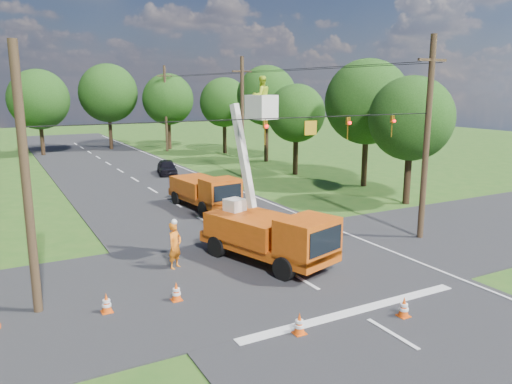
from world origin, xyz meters
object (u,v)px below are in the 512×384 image
pole_right_mid (242,117)px  pole_left (26,183)px  traffic_cone_7 (222,190)px  tree_right_a (411,119)px  second_truck (205,191)px  ground_worker (175,246)px  pole_right_near (427,138)px  tree_far_a (39,100)px  traffic_cone_5 (107,303)px  bucket_truck (269,226)px  traffic_cone_0 (299,324)px  tree_far_b (108,93)px  tree_far_c (168,99)px  distant_car (167,167)px  traffic_cone_2 (240,227)px  tree_right_e (224,102)px  tree_right_c (296,113)px  traffic_cone_4 (176,292)px  traffic_cone_3 (249,210)px  tree_right_d (267,96)px  traffic_cone_1 (404,307)px  tree_right_b (367,102)px  pole_right_far (166,108)px

pole_right_mid → pole_left: 26.91m
traffic_cone_7 → tree_right_a: (9.56, -8.32, 5.20)m
traffic_cone_7 → tree_right_a: 13.70m
second_truck → ground_worker: second_truck is taller
pole_right_near → tree_far_a: 45.08m
second_truck → traffic_cone_5: second_truck is taller
bucket_truck → traffic_cone_5: bucket_truck is taller
traffic_cone_5 → traffic_cone_0: bearing=-41.6°
tree_far_b → tree_far_c: size_ratio=1.12×
distant_car → traffic_cone_7: 9.97m
ground_worker → traffic_cone_2: bearing=-0.2°
traffic_cone_2 → tree_right_e: (13.08, 30.04, 5.45)m
tree_right_c → pole_right_mid: bearing=168.0°
traffic_cone_4 → tree_right_e: size_ratio=0.08×
traffic_cone_2 → tree_right_a: size_ratio=0.09×
traffic_cone_3 → tree_right_e: size_ratio=0.08×
ground_worker → tree_right_c: size_ratio=0.26×
traffic_cone_7 → tree_far_b: tree_far_b is taller
traffic_cone_4 → pole_left: (-4.46, 1.42, 4.14)m
traffic_cone_5 → tree_right_d: (22.25, 28.22, 6.32)m
traffic_cone_4 → tree_far_a: (0.04, 44.42, 5.83)m
traffic_cone_2 → traffic_cone_0: bearing=-107.1°
distant_car → tree_right_c: tree_right_c is taller
traffic_cone_2 → tree_far_a: size_ratio=0.07×
traffic_cone_2 → tree_right_a: (12.78, 1.04, 5.20)m
traffic_cone_0 → traffic_cone_5: 6.59m
traffic_cone_5 → tree_far_c: 46.77m
second_truck → tree_right_e: size_ratio=0.70×
traffic_cone_2 → traffic_cone_7: (3.22, 9.36, 0.00)m
traffic_cone_1 → traffic_cone_2: size_ratio=1.00×
traffic_cone_3 → tree_right_d: (11.96, 19.03, 6.32)m
bucket_truck → tree_right_c: bucket_truck is taller
traffic_cone_4 → tree_right_b: tree_right_b is taller
distant_car → tree_right_b: bearing=-33.2°
distant_car → tree_far_a: size_ratio=0.40×
pole_right_mid → tree_far_b: bearing=102.4°
traffic_cone_7 → pole_left: (-13.44, -14.32, 4.14)m
tree_far_b → tree_right_b: bearing=-70.0°
tree_far_b → traffic_cone_7: bearing=-88.2°
traffic_cone_2 → pole_right_near: pole_right_near is taller
tree_far_b → tree_far_c: bearing=-24.8°
traffic_cone_2 → tree_far_a: bearing=98.6°
ground_worker → tree_far_c: (13.45, 40.25, 5.06)m
distant_car → traffic_cone_5: bearing=-99.8°
second_truck → tree_right_d: 21.66m
pole_right_far → tree_right_d: size_ratio=1.03×
traffic_cone_3 → tree_right_a: tree_right_a is taller
traffic_cone_7 → tree_right_a: size_ratio=0.09×
ground_worker → pole_right_far: bearing=37.2°
traffic_cone_5 → pole_left: 4.78m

